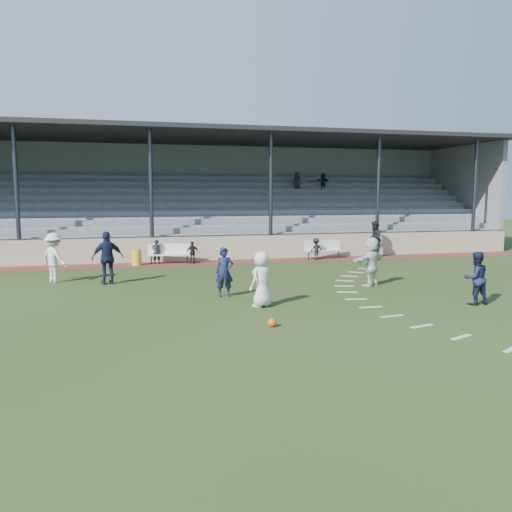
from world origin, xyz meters
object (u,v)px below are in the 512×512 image
at_px(player_navy_lead, 224,272).
at_px(official, 374,239).
at_px(bench_right, 323,248).
at_px(player_white_lead, 262,279).
at_px(trash_bin, 137,257).
at_px(football, 272,322).
at_px(bench_left, 169,252).

distance_m(player_navy_lead, official, 12.46).
distance_m(bench_right, player_white_lead, 11.44).
relative_size(trash_bin, football, 3.25).
bearing_deg(trash_bin, bench_right, 1.33).
height_order(football, official, official).
xyz_separation_m(player_navy_lead, official, (9.41, 8.16, 0.17)).
bearing_deg(official, bench_right, -62.13).
bearing_deg(bench_left, trash_bin, -165.79).
height_order(player_navy_lead, official, official).
bearing_deg(football, bench_left, 97.99).
bearing_deg(football, official, 53.66).
bearing_deg(bench_left, official, 3.93).
xyz_separation_m(bench_right, player_white_lead, (-5.76, -9.88, 0.23)).
xyz_separation_m(football, player_white_lead, (0.31, 2.26, 0.71)).
xyz_separation_m(bench_left, trash_bin, (-1.52, -0.26, -0.20)).
distance_m(football, player_white_lead, 2.39).
relative_size(trash_bin, official, 0.38).
height_order(bench_right, player_white_lead, player_white_lead).
bearing_deg(player_white_lead, trash_bin, -102.69).
distance_m(bench_left, bench_right, 7.78).
xyz_separation_m(bench_left, player_white_lead, (2.02, -9.93, 0.23)).
distance_m(bench_left, trash_bin, 1.56).
xyz_separation_m(bench_left, player_navy_lead, (1.21, -8.24, 0.22)).
relative_size(bench_left, player_white_lead, 1.24).
bearing_deg(football, bench_right, 63.45).
height_order(bench_right, trash_bin, bench_right).
xyz_separation_m(trash_bin, football, (3.23, -11.92, -0.27)).
distance_m(bench_right, football, 13.58).
xyz_separation_m(bench_left, football, (1.71, -12.19, -0.47)).
height_order(player_white_lead, official, official).
bearing_deg(bench_right, player_navy_lead, -133.99).
bearing_deg(official, bench_left, -61.95).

